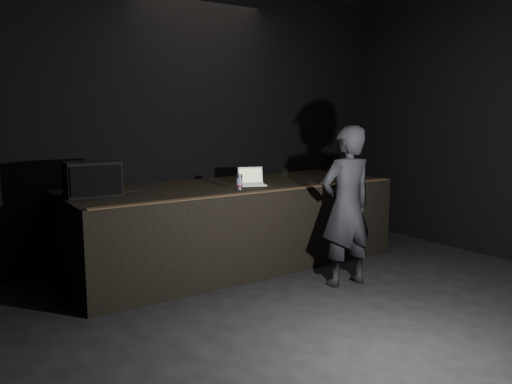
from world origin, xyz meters
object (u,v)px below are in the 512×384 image
object	(u,v)px
stage_riser	(232,224)
stage_monitor	(93,179)
laptop	(252,180)
beer_can	(239,182)
person	(346,206)

from	to	relation	value
stage_riser	stage_monitor	size ratio (longest dim) A/B	6.99
laptop	beer_can	size ratio (longest dim) A/B	2.17
stage_monitor	beer_can	world-z (taller)	stage_monitor
laptop	beer_can	distance (m)	0.43
laptop	beer_can	world-z (taller)	laptop
person	stage_riser	bearing A→B (deg)	-58.74
beer_can	person	xyz separation A→B (m)	(0.77, -0.93, -0.22)
laptop	beer_can	xyz separation A→B (m)	(-0.34, -0.26, 0.03)
laptop	person	bearing A→B (deg)	-48.46
beer_can	stage_monitor	bearing A→B (deg)	162.67
stage_riser	laptop	size ratio (longest dim) A/B	10.49
laptop	beer_can	bearing A→B (deg)	-121.58
stage_monitor	person	distance (m)	2.70
stage_monitor	laptop	xyz separation A→B (m)	(1.85, -0.22, -0.13)
stage_monitor	beer_can	distance (m)	1.59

